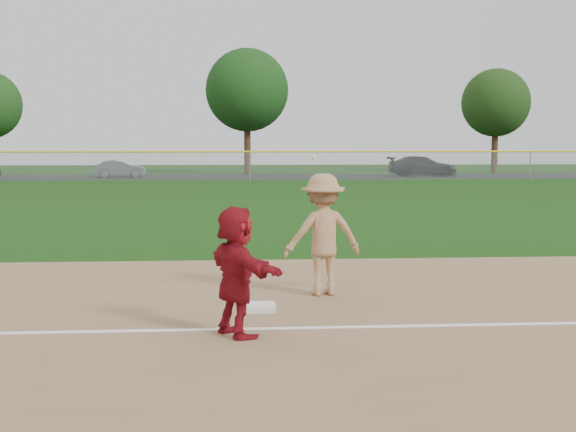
{
  "coord_description": "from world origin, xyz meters",
  "views": [
    {
      "loc": [
        -0.81,
        -10.19,
        2.45
      ],
      "look_at": [
        0.0,
        1.5,
        1.3
      ],
      "focal_mm": 45.0,
      "sensor_mm": 36.0,
      "label": 1
    }
  ],
  "objects": [
    {
      "name": "foul_line",
      "position": [
        0.0,
        -0.8,
        0.03
      ],
      "size": [
        60.0,
        0.1,
        0.01
      ],
      "primitive_type": "cube",
      "color": "white",
      "rests_on": "infield_dirt"
    },
    {
      "name": "ground",
      "position": [
        0.0,
        0.0,
        0.0
      ],
      "size": [
        160.0,
        160.0,
        0.0
      ],
      "primitive_type": "plane",
      "color": "#133C0B",
      "rests_on": "ground"
    },
    {
      "name": "car_right",
      "position": [
        13.77,
        46.18,
        0.8
      ],
      "size": [
        5.45,
        2.29,
        1.57
      ],
      "primitive_type": "imported",
      "rotation": [
        0.0,
        0.0,
        1.55
      ],
      "color": "black",
      "rests_on": "parking_asphalt"
    },
    {
      "name": "first_base",
      "position": [
        -0.49,
        0.28,
        0.07
      ],
      "size": [
        0.43,
        0.43,
        0.1
      ],
      "primitive_type": "cube",
      "rotation": [
        0.0,
        0.0,
        -0.01
      ],
      "color": "white",
      "rests_on": "infield_dirt"
    },
    {
      "name": "parking_asphalt",
      "position": [
        0.0,
        46.0,
        0.01
      ],
      "size": [
        120.0,
        10.0,
        0.01
      ],
      "primitive_type": "cube",
      "color": "black",
      "rests_on": "ground"
    },
    {
      "name": "outfield_fence",
      "position": [
        0.0,
        40.0,
        1.96
      ],
      "size": [
        110.0,
        0.12,
        110.0
      ],
      "color": "#999EA0",
      "rests_on": "ground"
    },
    {
      "name": "base_runner",
      "position": [
        -0.84,
        -1.1,
        0.86
      ],
      "size": [
        1.19,
        1.6,
        1.68
      ],
      "primitive_type": "imported",
      "rotation": [
        0.0,
        0.0,
        2.08
      ],
      "color": "maroon",
      "rests_on": "infield_dirt"
    },
    {
      "name": "tree_3",
      "position": [
        22.0,
        52.8,
        6.16
      ],
      "size": [
        6.0,
        6.0,
        9.19
      ],
      "color": "#382214",
      "rests_on": "ground"
    },
    {
      "name": "car_mid",
      "position": [
        -9.9,
        45.88,
        0.65
      ],
      "size": [
        4.13,
        2.28,
        1.29
      ],
      "primitive_type": "imported",
      "rotation": [
        0.0,
        0.0,
        1.82
      ],
      "color": "#4F5256",
      "rests_on": "parking_asphalt"
    },
    {
      "name": "tree_2",
      "position": [
        0.0,
        51.5,
        7.06
      ],
      "size": [
        7.0,
        7.0,
        10.58
      ],
      "color": "#3B2215",
      "rests_on": "ground"
    },
    {
      "name": "first_base_play",
      "position": [
        0.56,
        1.36,
        1.01
      ],
      "size": [
        1.38,
        1.15,
        2.29
      ],
      "color": "gray",
      "rests_on": "infield_dirt"
    }
  ]
}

